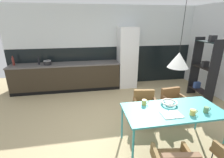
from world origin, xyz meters
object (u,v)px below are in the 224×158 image
object	(u,v)px
armchair_head_of_table	(173,100)
armchair_facing_counter	(145,103)
refrigerator_column	(127,58)
bottle_oil_tall	(39,61)
dining_table	(173,112)
pendant_lamp_over_table_near	(179,60)
cooking_pot	(47,63)
mug_dark_espresso	(144,102)
bottle_vinegar_dark	(13,61)
mug_glass_clear	(193,112)
open_book	(172,115)
open_shelf_unit	(204,68)
fruit_bowl	(169,103)
mug_white_ceramic	(206,110)

from	to	relation	value
armchair_head_of_table	armchair_facing_counter	distance (m)	0.70
refrigerator_column	bottle_oil_tall	world-z (taller)	refrigerator_column
dining_table	armchair_facing_counter	distance (m)	0.88
bottle_oil_tall	pendant_lamp_over_table_near	world-z (taller)	pendant_lamp_over_table_near
refrigerator_column	cooking_pot	world-z (taller)	refrigerator_column
mug_dark_espresso	bottle_vinegar_dark	world-z (taller)	bottle_vinegar_dark
mug_glass_clear	open_book	bearing A→B (deg)	170.48
cooking_pot	mug_dark_espresso	bearing A→B (deg)	-52.22
armchair_facing_counter	pendant_lamp_over_table_near	size ratio (longest dim) A/B	0.63
dining_table	mug_glass_clear	xyz separation A→B (m)	(0.22, -0.21, 0.09)
dining_table	open_shelf_unit	bearing A→B (deg)	42.25
refrigerator_column	open_book	bearing A→B (deg)	-91.92
cooking_pot	bottle_oil_tall	distance (m)	0.28
dining_table	armchair_facing_counter	bearing A→B (deg)	102.16
armchair_head_of_table	mug_dark_espresso	xyz separation A→B (m)	(-0.94, -0.60, 0.33)
fruit_bowl	mug_glass_clear	xyz separation A→B (m)	(0.20, -0.39, 0.01)
dining_table	mug_white_ceramic	world-z (taller)	mug_white_ceramic
armchair_head_of_table	cooking_pot	xyz separation A→B (m)	(-3.09, 2.17, 0.48)
mug_glass_clear	mug_white_ceramic	xyz separation A→B (m)	(0.27, 0.03, 0.00)
mug_glass_clear	bottle_vinegar_dark	world-z (taller)	bottle_vinegar_dark
armchair_head_of_table	pendant_lamp_over_table_near	size ratio (longest dim) A/B	0.63
dining_table	armchair_head_of_table	bearing A→B (deg)	58.74
armchair_head_of_table	open_shelf_unit	size ratio (longest dim) A/B	0.39
mug_white_ceramic	open_shelf_unit	size ratio (longest dim) A/B	0.07
fruit_bowl	open_book	world-z (taller)	fruit_bowl
open_book	bottle_oil_tall	size ratio (longest dim) A/B	1.19
dining_table	fruit_bowl	size ratio (longest dim) A/B	5.72
bottle_oil_tall	bottle_vinegar_dark	bearing A→B (deg)	178.29
fruit_bowl	refrigerator_column	bearing A→B (deg)	90.51
armchair_head_of_table	pendant_lamp_over_table_near	distance (m)	1.49
refrigerator_column	mug_glass_clear	xyz separation A→B (m)	(0.23, -3.27, -0.21)
dining_table	fruit_bowl	bearing A→B (deg)	82.97
fruit_bowl	pendant_lamp_over_table_near	world-z (taller)	pendant_lamp_over_table_near
dining_table	pendant_lamp_over_table_near	distance (m)	0.91
fruit_bowl	pendant_lamp_over_table_near	size ratio (longest dim) A/B	0.26
fruit_bowl	mug_white_ceramic	bearing A→B (deg)	-37.56
mug_dark_espresso	open_shelf_unit	distance (m)	2.72
armchair_facing_counter	pendant_lamp_over_table_near	bearing A→B (deg)	111.19
fruit_bowl	cooking_pot	size ratio (longest dim) A/B	1.22
fruit_bowl	open_shelf_unit	distance (m)	2.40
mug_white_ceramic	bottle_oil_tall	bearing A→B (deg)	135.42
refrigerator_column	open_shelf_unit	bearing A→B (deg)	-35.98
bottle_vinegar_dark	armchair_facing_counter	bearing A→B (deg)	-33.94
refrigerator_column	open_shelf_unit	distance (m)	2.32
bottle_vinegar_dark	open_shelf_unit	size ratio (longest dim) A/B	0.16
bottle_vinegar_dark	mug_dark_espresso	bearing A→B (deg)	-42.29
armchair_head_of_table	open_book	xyz separation A→B (m)	(-0.63, -1.00, 0.28)
dining_table	mug_dark_espresso	distance (m)	0.51
open_book	open_shelf_unit	world-z (taller)	open_shelf_unit
open_book	pendant_lamp_over_table_near	world-z (taller)	pendant_lamp_over_table_near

